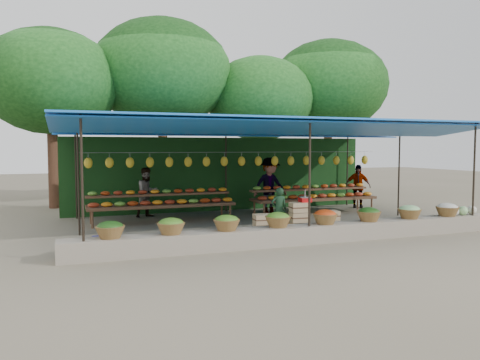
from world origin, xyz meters
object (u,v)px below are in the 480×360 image
object	(u,v)px
crate_counter	(298,220)
weighing_scale	(305,199)
blue_crate_front	(104,244)
vendor_seated	(279,209)
blue_crate_back	(157,241)

from	to	relation	value
crate_counter	weighing_scale	bearing A→B (deg)	-0.00
weighing_scale	blue_crate_front	size ratio (longest dim) A/B	0.62
weighing_scale	blue_crate_front	world-z (taller)	weighing_scale
weighing_scale	vendor_seated	xyz separation A→B (m)	(-0.59, 0.30, -0.27)
weighing_scale	blue_crate_back	world-z (taller)	weighing_scale
vendor_seated	blue_crate_front	world-z (taller)	vendor_seated
weighing_scale	vendor_seated	size ratio (longest dim) A/B	0.28
crate_counter	vendor_seated	size ratio (longest dim) A/B	2.08
vendor_seated	crate_counter	bearing A→B (deg)	157.42
crate_counter	blue_crate_back	xyz separation A→B (m)	(-3.72, -0.63, -0.16)
crate_counter	vendor_seated	distance (m)	0.56
weighing_scale	vendor_seated	bearing A→B (deg)	153.02
vendor_seated	blue_crate_front	bearing A→B (deg)	25.94
blue_crate_back	weighing_scale	bearing A→B (deg)	2.38
crate_counter	vendor_seated	world-z (taller)	vendor_seated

